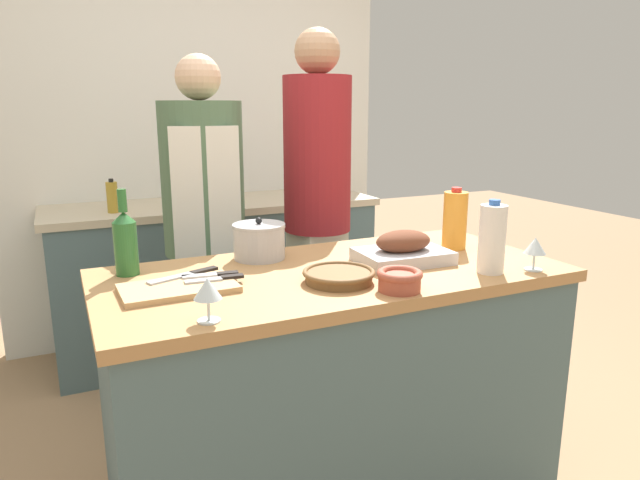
% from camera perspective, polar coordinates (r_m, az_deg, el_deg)
% --- Properties ---
extents(kitchen_island, '(1.56, 0.73, 0.90)m').
position_cam_1_polar(kitchen_island, '(2.10, 1.30, -14.78)').
color(kitchen_island, '#4C666B').
rests_on(kitchen_island, ground_plane).
extents(back_counter, '(1.88, 0.60, 0.89)m').
position_cam_1_polar(back_counter, '(3.48, -10.21, -3.48)').
color(back_counter, '#4C666B').
rests_on(back_counter, ground_plane).
extents(back_wall, '(2.38, 0.10, 2.55)m').
position_cam_1_polar(back_wall, '(3.68, -12.18, 10.44)').
color(back_wall, silver).
rests_on(back_wall, ground_plane).
extents(roasting_pan, '(0.32, 0.23, 0.12)m').
position_cam_1_polar(roasting_pan, '(2.03, 8.30, -1.02)').
color(roasting_pan, '#BCBCC1').
rests_on(roasting_pan, kitchen_island).
extents(wicker_basket, '(0.23, 0.23, 0.04)m').
position_cam_1_polar(wicker_basket, '(1.79, 1.89, -3.56)').
color(wicker_basket, brown).
rests_on(wicker_basket, kitchen_island).
extents(cutting_board, '(0.34, 0.21, 0.02)m').
position_cam_1_polar(cutting_board, '(1.76, -13.97, -4.69)').
color(cutting_board, tan).
rests_on(cutting_board, kitchen_island).
extents(stock_pot, '(0.19, 0.19, 0.15)m').
position_cam_1_polar(stock_pot, '(2.07, -6.10, -0.11)').
color(stock_pot, '#B7B7BC').
rests_on(stock_pot, kitchen_island).
extents(mixing_bowl, '(0.14, 0.14, 0.06)m').
position_cam_1_polar(mixing_bowl, '(1.72, 7.96, -3.92)').
color(mixing_bowl, '#A84C38').
rests_on(mixing_bowl, kitchen_island).
extents(juice_jug, '(0.09, 0.09, 0.24)m').
position_cam_1_polar(juice_jug, '(2.26, 13.34, 1.96)').
color(juice_jug, orange).
rests_on(juice_jug, kitchen_island).
extents(milk_jug, '(0.09, 0.09, 0.25)m').
position_cam_1_polar(milk_jug, '(1.96, 16.83, 0.13)').
color(milk_jug, white).
rests_on(milk_jug, kitchen_island).
extents(wine_bottle_green, '(0.08, 0.08, 0.28)m').
position_cam_1_polar(wine_bottle_green, '(1.96, -18.88, -0.14)').
color(wine_bottle_green, '#28662D').
rests_on(wine_bottle_green, kitchen_island).
extents(wine_glass_left, '(0.07, 0.07, 0.12)m').
position_cam_1_polar(wine_glass_left, '(1.48, -11.17, -4.94)').
color(wine_glass_left, silver).
rests_on(wine_glass_left, kitchen_island).
extents(wine_glass_right, '(0.07, 0.07, 0.11)m').
position_cam_1_polar(wine_glass_right, '(2.04, 20.70, -0.64)').
color(wine_glass_right, silver).
rests_on(wine_glass_right, kitchen_island).
extents(knife_chef, '(0.24, 0.11, 0.01)m').
position_cam_1_polar(knife_chef, '(1.85, -13.24, -3.39)').
color(knife_chef, '#B7B7BC').
rests_on(knife_chef, cutting_board).
extents(knife_paring, '(0.18, 0.06, 0.01)m').
position_cam_1_polar(knife_paring, '(1.84, -10.71, -3.43)').
color(knife_paring, '#B7B7BC').
rests_on(knife_paring, cutting_board).
extents(knife_bread, '(0.18, 0.04, 0.01)m').
position_cam_1_polar(knife_bread, '(1.79, -10.30, -3.81)').
color(knife_bread, '#B7B7BC').
rests_on(knife_bread, cutting_board).
extents(condiment_bottle_tall, '(0.06, 0.06, 0.18)m').
position_cam_1_polar(condiment_bottle_tall, '(3.16, -20.05, 4.05)').
color(condiment_bottle_tall, '#B28E2D').
rests_on(condiment_bottle_tall, back_counter).
extents(condiment_bottle_short, '(0.06, 0.06, 0.20)m').
position_cam_1_polar(condiment_bottle_short, '(3.25, -12.35, 5.01)').
color(condiment_bottle_short, '#B28E2D').
rests_on(condiment_bottle_short, back_counter).
extents(person_cook_aproned, '(0.36, 0.38, 1.65)m').
position_cam_1_polar(person_cook_aproned, '(2.59, -11.41, 1.26)').
color(person_cook_aproned, beige).
rests_on(person_cook_aproned, ground_plane).
extents(person_cook_guest, '(0.32, 0.32, 1.78)m').
position_cam_1_polar(person_cook_guest, '(2.71, -0.27, 3.95)').
color(person_cook_guest, beige).
rests_on(person_cook_guest, ground_plane).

